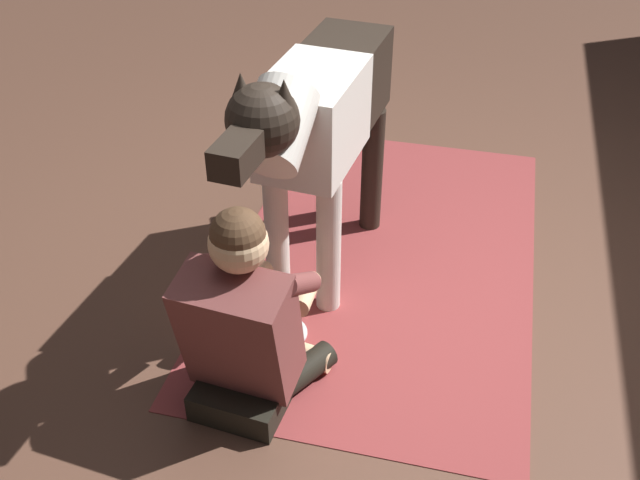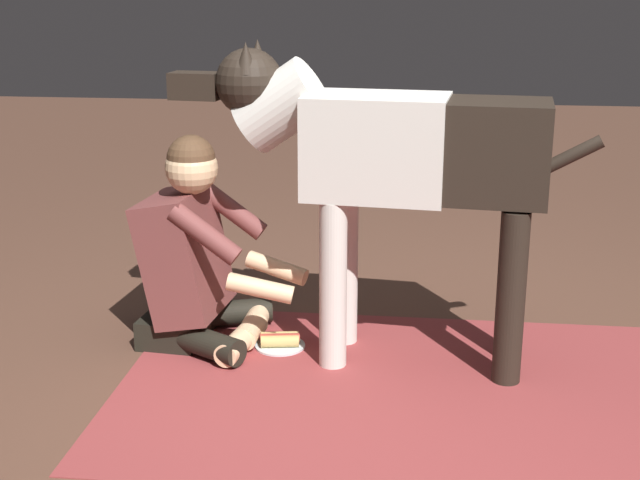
# 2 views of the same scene
# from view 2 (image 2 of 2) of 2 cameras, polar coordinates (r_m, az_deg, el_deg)

# --- Properties ---
(ground_plane) EXTENTS (15.85, 15.85, 0.00)m
(ground_plane) POSITION_cam_2_polar(r_m,az_deg,el_deg) (3.13, 3.47, -11.12)
(ground_plane) COLOR brown
(area_rug) EXTENTS (2.36, 1.44, 0.01)m
(area_rug) POSITION_cam_2_polar(r_m,az_deg,el_deg) (3.29, 7.61, -9.73)
(area_rug) COLOR brown
(area_rug) RESTS_ON ground
(person_sitting_on_floor) EXTENTS (0.69, 0.58, 0.87)m
(person_sitting_on_floor) POSITION_cam_2_polar(r_m,az_deg,el_deg) (3.60, -8.08, -1.24)
(person_sitting_on_floor) COLOR black
(person_sitting_on_floor) RESTS_ON ground
(large_dog) EXTENTS (1.62, 0.42, 1.23)m
(large_dog) POSITION_cam_2_polar(r_m,az_deg,el_deg) (3.30, 4.69, 5.31)
(large_dog) COLOR silver
(large_dog) RESTS_ON ground
(hot_dog_on_plate) EXTENTS (0.21, 0.21, 0.06)m
(hot_dog_on_plate) POSITION_cam_2_polar(r_m,az_deg,el_deg) (3.62, -2.63, -6.63)
(hot_dog_on_plate) COLOR silver
(hot_dog_on_plate) RESTS_ON ground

